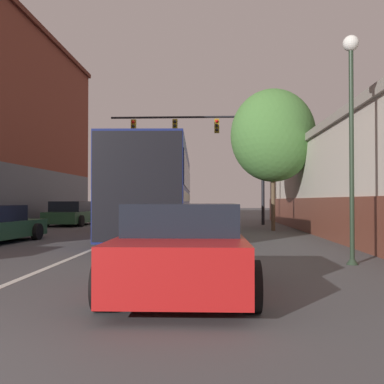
{
  "coord_description": "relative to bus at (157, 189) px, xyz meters",
  "views": [
    {
      "loc": [
        3.4,
        -2.81,
        1.39
      ],
      "look_at": [
        2.66,
        13.06,
        1.69
      ],
      "focal_mm": 42.0,
      "sensor_mm": 36.0,
      "label": 1
    }
  ],
  "objects": [
    {
      "name": "lane_center_line",
      "position": [
        -1.18,
        -1.28,
        -1.85
      ],
      "size": [
        0.14,
        38.97,
        0.01
      ],
      "color": "silver",
      "rests_on": "ground_plane"
    },
    {
      "name": "bus",
      "position": [
        0.0,
        0.0,
        0.0
      ],
      "size": [
        3.1,
        11.82,
        3.29
      ],
      "rotation": [
        0.0,
        0.0,
        1.61
      ],
      "color": "navy",
      "rests_on": "ground_plane"
    },
    {
      "name": "hatchback_foreground",
      "position": [
        1.76,
        -10.77,
        -1.21
      ],
      "size": [
        2.09,
        3.82,
        1.34
      ],
      "rotation": [
        0.0,
        0.0,
        1.58
      ],
      "color": "red",
      "rests_on": "ground_plane"
    },
    {
      "name": "parked_car_left_near",
      "position": [
        -5.65,
        7.11,
        -1.22
      ],
      "size": [
        2.19,
        4.51,
        1.34
      ],
      "rotation": [
        0.0,
        0.0,
        1.55
      ],
      "color": "#285633",
      "rests_on": "ground_plane"
    },
    {
      "name": "parked_car_left_far",
      "position": [
        -5.17,
        15.79,
        -1.2
      ],
      "size": [
        2.31,
        4.17,
        1.38
      ],
      "rotation": [
        0.0,
        0.0,
        1.5
      ],
      "color": "red",
      "rests_on": "ground_plane"
    },
    {
      "name": "traffic_signal_gantry",
      "position": [
        2.12,
        8.19,
        3.02
      ],
      "size": [
        8.87,
        0.36,
        6.5
      ],
      "color": "black",
      "rests_on": "ground_plane"
    },
    {
      "name": "street_lamp",
      "position": [
        5.23,
        -7.72,
        1.21
      ],
      "size": [
        0.35,
        0.35,
        4.99
      ],
      "color": "#233323",
      "rests_on": "ground_plane"
    },
    {
      "name": "street_tree_near",
      "position": [
        4.99,
        3.2,
        2.53
      ],
      "size": [
        3.9,
        3.51,
        6.53
      ],
      "color": "brown",
      "rests_on": "ground_plane"
    }
  ]
}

